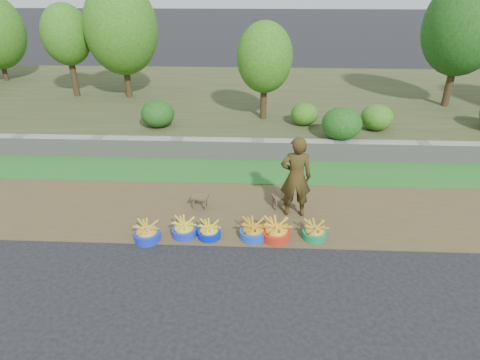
{
  "coord_description": "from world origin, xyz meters",
  "views": [
    {
      "loc": [
        -0.01,
        -6.13,
        4.56
      ],
      "look_at": [
        -0.36,
        1.3,
        0.75
      ],
      "focal_mm": 30.0,
      "sensor_mm": 36.0,
      "label": 1
    }
  ],
  "objects_px": {
    "basin_a": "(147,233)",
    "basin_f": "(315,232)",
    "vendor_woman": "(296,177)",
    "basin_c": "(209,231)",
    "basin_d": "(253,231)",
    "stool_right": "(281,198)",
    "basin_b": "(184,229)",
    "basin_e": "(276,231)",
    "stool_left": "(200,198)"
  },
  "relations": [
    {
      "from": "basin_e",
      "to": "basin_f",
      "type": "relative_size",
      "value": 1.18
    },
    {
      "from": "basin_b",
      "to": "basin_e",
      "type": "relative_size",
      "value": 0.88
    },
    {
      "from": "basin_d",
      "to": "basin_e",
      "type": "height_order",
      "value": "basin_e"
    },
    {
      "from": "basin_e",
      "to": "stool_left",
      "type": "distance_m",
      "value": 1.93
    },
    {
      "from": "basin_b",
      "to": "basin_f",
      "type": "distance_m",
      "value": 2.53
    },
    {
      "from": "basin_d",
      "to": "stool_right",
      "type": "distance_m",
      "value": 1.29
    },
    {
      "from": "basin_f",
      "to": "basin_e",
      "type": "bearing_deg",
      "value": -175.52
    },
    {
      "from": "basin_e",
      "to": "vendor_woman",
      "type": "bearing_deg",
      "value": 66.23
    },
    {
      "from": "basin_d",
      "to": "stool_right",
      "type": "relative_size",
      "value": 1.23
    },
    {
      "from": "basin_b",
      "to": "stool_right",
      "type": "distance_m",
      "value": 2.23
    },
    {
      "from": "basin_b",
      "to": "basin_f",
      "type": "xyz_separation_m",
      "value": [
        2.53,
        0.02,
        -0.01
      ]
    },
    {
      "from": "basin_a",
      "to": "stool_left",
      "type": "distance_m",
      "value": 1.49
    },
    {
      "from": "stool_left",
      "to": "stool_right",
      "type": "xyz_separation_m",
      "value": [
        1.74,
        0.09,
        0.01
      ]
    },
    {
      "from": "basin_b",
      "to": "basin_c",
      "type": "bearing_deg",
      "value": -4.2
    },
    {
      "from": "basin_f",
      "to": "stool_right",
      "type": "bearing_deg",
      "value": 118.74
    },
    {
      "from": "basin_a",
      "to": "basin_f",
      "type": "height_order",
      "value": "basin_a"
    },
    {
      "from": "basin_a",
      "to": "stool_right",
      "type": "relative_size",
      "value": 1.2
    },
    {
      "from": "stool_right",
      "to": "vendor_woman",
      "type": "height_order",
      "value": "vendor_woman"
    },
    {
      "from": "basin_e",
      "to": "basin_f",
      "type": "height_order",
      "value": "basin_e"
    },
    {
      "from": "basin_d",
      "to": "vendor_woman",
      "type": "height_order",
      "value": "vendor_woman"
    },
    {
      "from": "basin_c",
      "to": "basin_e",
      "type": "xyz_separation_m",
      "value": [
        1.29,
        0.0,
        0.03
      ]
    },
    {
      "from": "basin_e",
      "to": "basin_a",
      "type": "bearing_deg",
      "value": -176.77
    },
    {
      "from": "basin_f",
      "to": "vendor_woman",
      "type": "xyz_separation_m",
      "value": [
        -0.34,
        0.86,
        0.74
      ]
    },
    {
      "from": "basin_e",
      "to": "basin_b",
      "type": "bearing_deg",
      "value": 178.91
    },
    {
      "from": "basin_c",
      "to": "basin_b",
      "type": "bearing_deg",
      "value": 175.8
    },
    {
      "from": "basin_a",
      "to": "stool_right",
      "type": "distance_m",
      "value": 2.92
    },
    {
      "from": "basin_e",
      "to": "basin_f",
      "type": "distance_m",
      "value": 0.74
    },
    {
      "from": "basin_d",
      "to": "stool_left",
      "type": "xyz_separation_m",
      "value": [
        -1.16,
        1.06,
        0.09
      ]
    },
    {
      "from": "basin_c",
      "to": "vendor_woman",
      "type": "relative_size",
      "value": 0.26
    },
    {
      "from": "stool_right",
      "to": "vendor_woman",
      "type": "bearing_deg",
      "value": -42.73
    },
    {
      "from": "basin_c",
      "to": "stool_left",
      "type": "distance_m",
      "value": 1.12
    },
    {
      "from": "basin_a",
      "to": "vendor_woman",
      "type": "xyz_separation_m",
      "value": [
        2.87,
        1.06,
        0.73
      ]
    },
    {
      "from": "basin_c",
      "to": "basin_f",
      "type": "bearing_deg",
      "value": 1.7
    },
    {
      "from": "basin_e",
      "to": "stool_left",
      "type": "xyz_separation_m",
      "value": [
        -1.61,
        1.07,
        0.07
      ]
    },
    {
      "from": "basin_d",
      "to": "stool_left",
      "type": "height_order",
      "value": "basin_d"
    },
    {
      "from": "basin_f",
      "to": "vendor_woman",
      "type": "height_order",
      "value": "vendor_woman"
    },
    {
      "from": "vendor_woman",
      "to": "basin_a",
      "type": "bearing_deg",
      "value": 20.92
    },
    {
      "from": "basin_e",
      "to": "basin_f",
      "type": "bearing_deg",
      "value": 4.48
    },
    {
      "from": "basin_f",
      "to": "stool_left",
      "type": "relative_size",
      "value": 1.24
    },
    {
      "from": "basin_b",
      "to": "stool_left",
      "type": "xyz_separation_m",
      "value": [
        0.18,
        1.04,
        0.09
      ]
    },
    {
      "from": "basin_d",
      "to": "vendor_woman",
      "type": "distance_m",
      "value": 1.43
    },
    {
      "from": "basin_f",
      "to": "vendor_woman",
      "type": "bearing_deg",
      "value": 111.53
    },
    {
      "from": "basin_c",
      "to": "vendor_woman",
      "type": "distance_m",
      "value": 2.07
    },
    {
      "from": "basin_a",
      "to": "basin_c",
      "type": "distance_m",
      "value": 1.19
    },
    {
      "from": "basin_f",
      "to": "stool_right",
      "type": "relative_size",
      "value": 1.11
    },
    {
      "from": "basin_c",
      "to": "vendor_woman",
      "type": "bearing_deg",
      "value": 28.45
    },
    {
      "from": "basin_b",
      "to": "basin_c",
      "type": "height_order",
      "value": "basin_b"
    },
    {
      "from": "basin_b",
      "to": "basin_c",
      "type": "xyz_separation_m",
      "value": [
        0.49,
        -0.04,
        -0.01
      ]
    },
    {
      "from": "basin_b",
      "to": "basin_d",
      "type": "xyz_separation_m",
      "value": [
        1.34,
        -0.02,
        0.01
      ]
    },
    {
      "from": "basin_b",
      "to": "basin_e",
      "type": "height_order",
      "value": "basin_e"
    }
  ]
}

